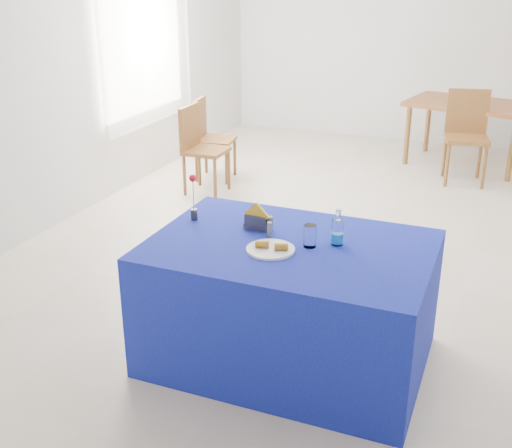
{
  "coord_description": "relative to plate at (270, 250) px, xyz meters",
  "views": [
    {
      "loc": [
        1.29,
        -5.26,
        2.24
      ],
      "look_at": [
        0.07,
        -2.24,
        0.92
      ],
      "focal_mm": 45.0,
      "sensor_mm": 36.0,
      "label": 1
    }
  ],
  "objects": [
    {
      "name": "floor",
      "position": [
        -0.14,
        2.21,
        -0.77
      ],
      "size": [
        7.0,
        7.0,
        0.0
      ],
      "primitive_type": "plane",
      "color": "beige",
      "rests_on": "ground"
    },
    {
      "name": "napkin_holder",
      "position": [
        -0.19,
        0.27,
        0.04
      ],
      "size": [
        0.16,
        0.07,
        0.17
      ],
      "color": "#3A3A3F",
      "rests_on": "blue_table"
    },
    {
      "name": "blue_table",
      "position": [
        0.07,
        0.13,
        -0.39
      ],
      "size": [
        1.6,
        1.1,
        0.76
      ],
      "color": "navy",
      "rests_on": "floor"
    },
    {
      "name": "chair_win_b",
      "position": [
        -1.94,
        3.17,
        -0.25
      ],
      "size": [
        0.45,
        0.45,
        0.89
      ],
      "rotation": [
        0.0,
        0.0,
        1.72
      ],
      "color": "brown",
      "rests_on": "floor"
    },
    {
      "name": "room_shell",
      "position": [
        -0.14,
        2.21,
        0.98
      ],
      "size": [
        7.0,
        7.0,
        7.0
      ],
      "color": "silver",
      "rests_on": "ground"
    },
    {
      "name": "curtain",
      "position": [
        -2.54,
        3.01,
        0.78
      ],
      "size": [
        0.04,
        1.75,
        1.85
      ],
      "primitive_type": "cube",
      "color": "white",
      "rests_on": "room_shell"
    },
    {
      "name": "banana_pieces",
      "position": [
        0.01,
        -0.0,
        0.03
      ],
      "size": [
        0.2,
        0.07,
        0.04
      ],
      "color": "gold",
      "rests_on": "plate"
    },
    {
      "name": "pepper_shaker",
      "position": [
        -0.11,
        0.29,
        0.04
      ],
      "size": [
        0.03,
        0.03,
        0.08
      ],
      "primitive_type": "cylinder",
      "color": "slate",
      "rests_on": "blue_table"
    },
    {
      "name": "water_bottle",
      "position": [
        0.32,
        0.23,
        0.06
      ],
      "size": [
        0.07,
        0.07,
        0.21
      ],
      "color": "white",
      "rests_on": "blue_table"
    },
    {
      "name": "rose_vase",
      "position": [
        -0.61,
        0.26,
        0.13
      ],
      "size": [
        0.05,
        0.05,
        0.29
      ],
      "color": "#25252A",
      "rests_on": "blue_table"
    },
    {
      "name": "window_pane",
      "position": [
        -2.61,
        3.01,
        0.78
      ],
      "size": [
        0.04,
        1.5,
        1.6
      ],
      "primitive_type": "cube",
      "color": "white",
      "rests_on": "room_shell"
    },
    {
      "name": "drinking_glass",
      "position": [
        0.18,
        0.14,
        0.06
      ],
      "size": [
        0.07,
        0.07,
        0.13
      ],
      "primitive_type": "cylinder",
      "color": "white",
      "rests_on": "blue_table"
    },
    {
      "name": "chair_bg_left",
      "position": [
        0.7,
        4.17,
        -0.19
      ],
      "size": [
        0.52,
        0.52,
        0.99
      ],
      "rotation": [
        0.0,
        0.0,
        0.2
      ],
      "color": "brown",
      "rests_on": "floor"
    },
    {
      "name": "salt_shaker",
      "position": [
        -0.08,
        0.2,
        0.04
      ],
      "size": [
        0.03,
        0.03,
        0.08
      ],
      "primitive_type": "cylinder",
      "color": "slate",
      "rests_on": "blue_table"
    },
    {
      "name": "oak_table",
      "position": [
        0.67,
        4.78,
        -0.09
      ],
      "size": [
        1.53,
        1.14,
        0.76
      ],
      "color": "#975A2C",
      "rests_on": "floor"
    },
    {
      "name": "chair_win_a",
      "position": [
        -1.83,
        2.72,
        -0.24
      ],
      "size": [
        0.41,
        0.41,
        0.91
      ],
      "rotation": [
        0.0,
        0.0,
        1.58
      ],
      "color": "brown",
      "rests_on": "floor"
    },
    {
      "name": "plate",
      "position": [
        0.0,
        0.0,
        0.0
      ],
      "size": [
        0.27,
        0.27,
        0.01
      ],
      "primitive_type": "cylinder",
      "color": "silver",
      "rests_on": "blue_table"
    }
  ]
}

